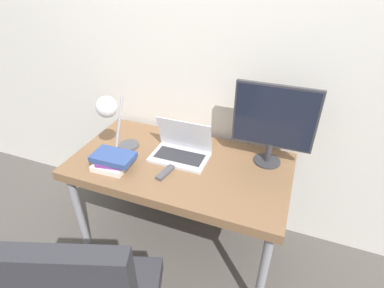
{
  "coord_description": "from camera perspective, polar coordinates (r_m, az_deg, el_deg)",
  "views": [
    {
      "loc": [
        0.61,
        -1.01,
        1.84
      ],
      "look_at": [
        0.1,
        0.32,
        0.92
      ],
      "focal_mm": 28.0,
      "sensor_mm": 36.0,
      "label": 1
    }
  ],
  "objects": [
    {
      "name": "ground_plane",
      "position": [
        2.19,
        -5.94,
        -24.82
      ],
      "size": [
        12.0,
        12.0,
        0.0
      ],
      "primitive_type": "plane",
      "color": "#514C47"
    },
    {
      "name": "wall_back",
      "position": [
        1.97,
        2.28,
        16.88
      ],
      "size": [
        8.0,
        0.05,
        2.6
      ],
      "color": "silver",
      "rests_on": "ground_plane"
    },
    {
      "name": "desk",
      "position": [
        1.9,
        -2.32,
        -5.19
      ],
      "size": [
        1.35,
        0.72,
        0.74
      ],
      "color": "brown",
      "rests_on": "ground_plane"
    },
    {
      "name": "laptop",
      "position": [
        1.89,
        -2.07,
        -1.08
      ],
      "size": [
        0.36,
        0.22,
        0.23
      ],
      "color": "silver",
      "rests_on": "desk"
    },
    {
      "name": "monitor",
      "position": [
        1.78,
        15.31,
        4.26
      ],
      "size": [
        0.47,
        0.16,
        0.5
      ],
      "color": "#333338",
      "rests_on": "desk"
    },
    {
      "name": "desk_lamp",
      "position": [
        1.8,
        -15.28,
        5.66
      ],
      "size": [
        0.13,
        0.29,
        0.43
      ],
      "color": "#4C4C51",
      "rests_on": "desk"
    },
    {
      "name": "book_stack",
      "position": [
        1.85,
        -14.99,
        -3.12
      ],
      "size": [
        0.25,
        0.18,
        0.09
      ],
      "color": "silver",
      "rests_on": "desk"
    },
    {
      "name": "tv_remote",
      "position": [
        1.77,
        -5.08,
        -5.43
      ],
      "size": [
        0.07,
        0.15,
        0.02
      ],
      "color": "#4C4C51",
      "rests_on": "desk"
    }
  ]
}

